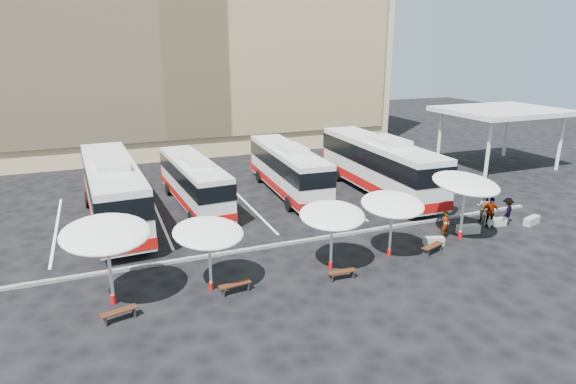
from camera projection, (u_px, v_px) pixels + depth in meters
name	position (u px, v px, depth m)	size (l,w,h in m)	color
ground	(292.00, 248.00, 26.04)	(120.00, 120.00, 0.00)	black
sandstone_building	(177.00, 24.00, 50.59)	(42.00, 18.25, 29.60)	tan
service_canopy	(502.00, 112.00, 42.04)	(10.00, 8.00, 5.20)	silver
curb_divider	(288.00, 243.00, 26.46)	(34.00, 0.25, 0.15)	black
bay_lines	(248.00, 204.00, 33.13)	(24.15, 12.00, 0.01)	white
bus_0	(113.00, 189.00, 29.16)	(3.58, 13.43, 4.22)	silver
bus_1	(194.00, 180.00, 32.42)	(3.03, 11.06, 3.47)	silver
bus_2	(288.00, 168.00, 35.14)	(3.19, 11.89, 3.74)	silver
bus_3	(379.00, 164.00, 35.17)	(3.46, 13.64, 4.31)	silver
sunshade_0	(106.00, 234.00, 19.52)	(4.14, 4.18, 3.74)	silver
sunshade_1	(208.00, 233.00, 20.80)	(3.89, 3.92, 3.23)	silver
sunshade_2	(332.00, 215.00, 22.80)	(3.86, 3.89, 3.28)	silver
sunshade_3	(392.00, 205.00, 24.21)	(3.78, 3.81, 3.33)	silver
sunshade_4	(466.00, 184.00, 26.33)	(4.58, 4.62, 3.81)	silver
wood_bench_0	(119.00, 313.00, 19.11)	(1.47, 0.71, 0.44)	black
wood_bench_1	(235.00, 286.00, 21.23)	(1.50, 0.57, 0.45)	black
wood_bench_2	(342.00, 273.00, 22.48)	(1.39, 0.43, 0.42)	black
wood_bench_3	(432.00, 247.00, 25.28)	(1.52, 0.85, 0.45)	black
conc_bench_0	(434.00, 241.00, 26.45)	(1.13, 0.38, 0.42)	gray
conc_bench_1	(468.00, 229.00, 28.00)	(1.33, 0.44, 0.50)	gray
conc_bench_2	(496.00, 222.00, 29.17)	(1.24, 0.41, 0.46)	gray
conc_bench_3	(532.00, 221.00, 29.39)	(1.27, 0.42, 0.48)	gray
passenger_0	(445.00, 225.00, 27.06)	(0.60, 0.39, 1.65)	black
passenger_1	(484.00, 207.00, 29.72)	(0.91, 0.71, 1.87)	black
passenger_2	(490.00, 212.00, 28.80)	(1.08, 0.45, 1.85)	black
passenger_3	(507.00, 211.00, 29.13)	(1.11, 0.64, 1.72)	black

